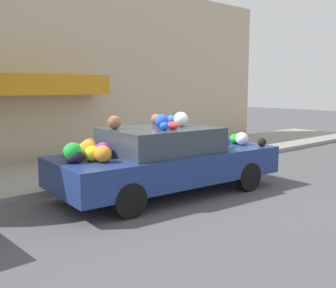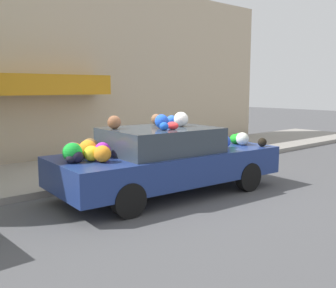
# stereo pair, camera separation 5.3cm
# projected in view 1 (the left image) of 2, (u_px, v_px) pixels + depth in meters

# --- Properties ---
(ground_plane) EXTENTS (60.00, 60.00, 0.00)m
(ground_plane) POSITION_uv_depth(u_px,v_px,m) (162.00, 191.00, 8.03)
(ground_plane) COLOR #4C4C4F
(sidewalk_curb) EXTENTS (24.00, 3.20, 0.13)m
(sidewalk_curb) POSITION_uv_depth(u_px,v_px,m) (94.00, 168.00, 10.03)
(sidewalk_curb) COLOR gray
(sidewalk_curb) RESTS_ON ground
(building_facade) EXTENTS (18.00, 1.20, 5.40)m
(building_facade) POSITION_uv_depth(u_px,v_px,m) (51.00, 67.00, 11.30)
(building_facade) COLOR #C6B293
(building_facade) RESTS_ON ground
(fire_hydrant) EXTENTS (0.20, 0.20, 0.70)m
(fire_hydrant) POSITION_uv_depth(u_px,v_px,m) (143.00, 153.00, 9.75)
(fire_hydrant) COLOR gold
(fire_hydrant) RESTS_ON sidewalk_curb
(art_car) EXTENTS (4.69, 2.17, 1.62)m
(art_car) POSITION_uv_depth(u_px,v_px,m) (165.00, 158.00, 7.75)
(art_car) COLOR navy
(art_car) RESTS_ON ground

